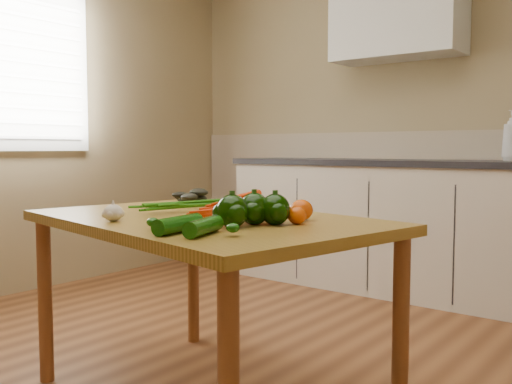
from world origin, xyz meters
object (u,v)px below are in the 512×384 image
object	(u,v)px
soap_bottle_a	(512,136)
tomato_b	(301,210)
carrot_bunch	(213,207)
tomato_c	(297,215)
zucchini_b	(178,224)
pepper_c	(232,211)
leafy_greens	(191,193)
pepper_a	(254,209)
tomato_a	(265,212)
pepper_b	(275,210)
zucchini_a	(204,226)
table	(205,238)
garlic_bulb	(113,213)

from	to	relation	value
soap_bottle_a	tomato_b	xyz separation A→B (m)	(-0.19, -2.02, -0.30)
carrot_bunch	tomato_c	world-z (taller)	carrot_bunch
zucchini_b	pepper_c	bearing A→B (deg)	74.59
soap_bottle_a	leafy_greens	distance (m)	2.07
pepper_a	tomato_b	bearing A→B (deg)	69.43
tomato_b	tomato_c	xyz separation A→B (m)	(0.04, -0.09, -0.01)
carrot_bunch	tomato_c	size ratio (longest dim) A/B	3.87
tomato_c	tomato_a	bearing A→B (deg)	167.47
pepper_b	zucchini_b	bearing A→B (deg)	-110.59
zucchini_a	pepper_a	bearing A→B (deg)	95.36
pepper_a	tomato_c	bearing A→B (deg)	39.79
soap_bottle_a	tomato_a	bearing A→B (deg)	-172.10
table	pepper_a	xyz separation A→B (m)	(0.28, -0.06, 0.13)
tomato_a	tomato_b	xyz separation A→B (m)	(0.12, 0.06, 0.01)
tomato_a	tomato_b	distance (m)	0.13
garlic_bulb	pepper_a	distance (m)	0.50
garlic_bulb	leafy_greens	bearing A→B (deg)	110.24
pepper_c	tomato_c	distance (m)	0.23
pepper_c	zucchini_a	xyz separation A→B (m)	(0.04, -0.17, -0.03)
carrot_bunch	zucchini_b	bearing A→B (deg)	-50.39
garlic_bulb	tomato_c	bearing A→B (deg)	31.22
carrot_bunch	zucchini_a	distance (m)	0.48
zucchini_b	garlic_bulb	bearing A→B (deg)	172.47
table	tomato_a	bearing A→B (deg)	28.07
table	carrot_bunch	size ratio (longest dim) A/B	5.94
carrot_bunch	tomato_c	xyz separation A→B (m)	(0.39, -0.01, -0.00)
pepper_a	leafy_greens	bearing A→B (deg)	150.34
garlic_bulb	tomato_c	size ratio (longest dim) A/B	1.08
table	zucchini_a	bearing A→B (deg)	-36.33
tomato_b	tomato_c	distance (m)	0.10
tomato_a	table	bearing A→B (deg)	-162.68
pepper_a	carrot_bunch	bearing A→B (deg)	160.43
pepper_b	pepper_a	bearing A→B (deg)	-147.81
leafy_greens	tomato_b	distance (m)	0.76
pepper_b	pepper_c	xyz separation A→B (m)	(-0.07, -0.14, 0.00)
pepper_c	pepper_a	bearing A→B (deg)	83.57
tomato_b	zucchini_a	xyz separation A→B (m)	(-0.04, -0.46, -0.01)
soap_bottle_a	tomato_a	world-z (taller)	soap_bottle_a
pepper_a	tomato_a	distance (m)	0.14
leafy_greens	pepper_b	xyz separation A→B (m)	(0.73, -0.34, 0.00)
carrot_bunch	zucchini_a	xyz separation A→B (m)	(0.30, -0.37, -0.01)
pepper_b	zucchini_a	xyz separation A→B (m)	(-0.03, -0.31, -0.03)
pepper_c	soap_bottle_a	bearing A→B (deg)	83.24
garlic_bulb	tomato_c	world-z (taller)	same
garlic_bulb	pepper_b	distance (m)	0.57
carrot_bunch	tomato_a	distance (m)	0.23
soap_bottle_a	leafy_greens	xyz separation A→B (m)	(-0.93, -1.83, -0.29)
zucchini_b	zucchini_a	bearing A→B (deg)	10.10
pepper_b	zucchini_b	size ratio (longest dim) A/B	0.52
soap_bottle_a	zucchini_b	bearing A→B (deg)	-171.02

